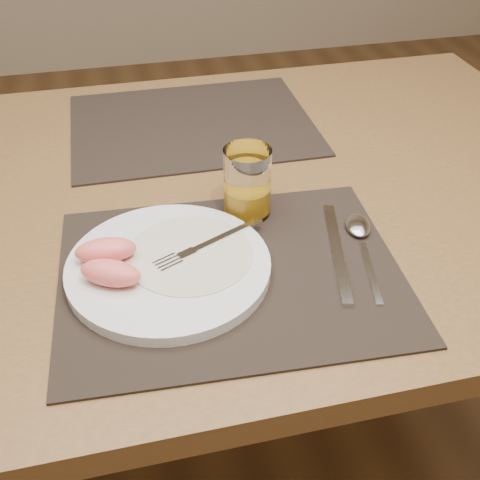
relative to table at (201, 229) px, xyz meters
name	(u,v)px	position (x,y,z in m)	size (l,w,h in m)	color
ground	(212,454)	(0.00, 0.00, -0.67)	(5.00, 5.00, 0.00)	brown
table	(201,229)	(0.00, 0.00, 0.00)	(1.40, 0.90, 0.75)	brown
placemat_near	(231,273)	(0.00, -0.22, 0.09)	(0.45, 0.35, 0.00)	black
placemat_far	(192,124)	(0.03, 0.22, 0.09)	(0.45, 0.35, 0.00)	black
plate	(169,267)	(-0.08, -0.20, 0.10)	(0.27, 0.27, 0.02)	white
plate_dressing	(190,254)	(-0.05, -0.19, 0.10)	(0.17, 0.17, 0.00)	white
fork	(202,247)	(-0.03, -0.18, 0.11)	(0.17, 0.09, 0.00)	silver
knife	(339,259)	(0.15, -0.23, 0.09)	(0.07, 0.22, 0.01)	silver
spoon	(360,232)	(0.20, -0.18, 0.09)	(0.06, 0.19, 0.01)	silver
juice_glass	(247,186)	(0.06, -0.09, 0.13)	(0.07, 0.07, 0.11)	white
grapefruit_wedges	(108,261)	(-0.15, -0.20, 0.12)	(0.09, 0.10, 0.03)	#FF7668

